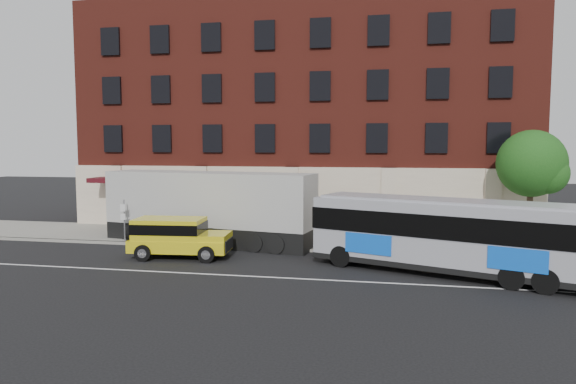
% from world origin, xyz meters
% --- Properties ---
extents(ground, '(120.00, 120.00, 0.00)m').
position_xyz_m(ground, '(0.00, 0.00, 0.00)').
color(ground, black).
rests_on(ground, ground).
extents(sidewalk, '(60.00, 6.00, 0.15)m').
position_xyz_m(sidewalk, '(0.00, 9.00, 0.07)').
color(sidewalk, '#9B988C').
rests_on(sidewalk, ground).
extents(kerb, '(60.00, 0.25, 0.15)m').
position_xyz_m(kerb, '(0.00, 6.00, 0.07)').
color(kerb, '#9B988C').
rests_on(kerb, ground).
extents(lane_line, '(60.00, 0.12, 0.01)m').
position_xyz_m(lane_line, '(0.00, 0.50, 0.01)').
color(lane_line, silver).
rests_on(lane_line, ground).
extents(building, '(30.00, 12.10, 15.00)m').
position_xyz_m(building, '(-0.01, 16.92, 7.58)').
color(building, maroon).
rests_on(building, sidewalk).
extents(sign_pole, '(0.30, 0.20, 2.50)m').
position_xyz_m(sign_pole, '(-8.50, 6.15, 1.45)').
color(sign_pole, gray).
rests_on(sign_pole, ground).
extents(street_tree, '(3.60, 3.60, 6.20)m').
position_xyz_m(street_tree, '(13.54, 9.48, 4.41)').
color(street_tree, '#35291A').
rests_on(street_tree, sidewalk).
extents(city_bus, '(11.95, 6.47, 3.24)m').
position_xyz_m(city_bus, '(8.53, 2.42, 1.79)').
color(city_bus, '#9797A0').
rests_on(city_bus, ground).
extents(yellow_suv, '(5.19, 2.56, 1.95)m').
position_xyz_m(yellow_suv, '(-4.24, 3.39, 1.12)').
color(yellow_suv, yellow).
rests_on(yellow_suv, ground).
extents(shipping_container, '(12.32, 4.52, 4.03)m').
position_xyz_m(shipping_container, '(-3.86, 7.10, 1.99)').
color(shipping_container, black).
rests_on(shipping_container, ground).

